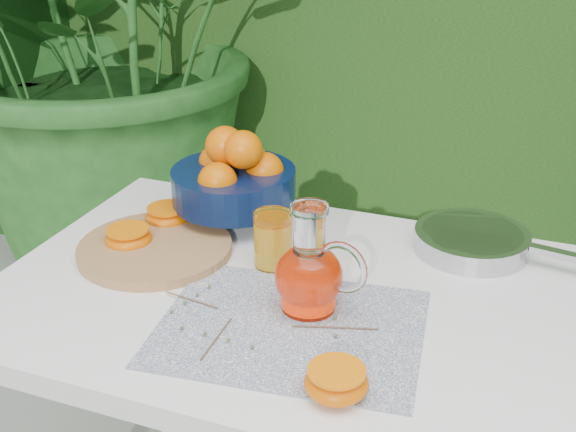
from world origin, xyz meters
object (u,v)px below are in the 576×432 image
at_px(cutting_board, 155,248).
at_px(fruit_bowl, 235,178).
at_px(saute_pan, 473,240).
at_px(juice_pitcher, 310,274).
at_px(white_table, 284,327).

height_order(cutting_board, fruit_bowl, fruit_bowl).
xyz_separation_m(fruit_bowl, saute_pan, (0.48, 0.03, -0.07)).
xyz_separation_m(fruit_bowl, juice_pitcher, (0.26, -0.28, -0.02)).
bearing_deg(cutting_board, saute_pan, 21.58).
bearing_deg(juice_pitcher, fruit_bowl, 133.18).
xyz_separation_m(white_table, saute_pan, (0.29, 0.26, 0.10)).
xyz_separation_m(white_table, cutting_board, (-0.27, 0.03, 0.09)).
bearing_deg(saute_pan, juice_pitcher, -126.14).
bearing_deg(fruit_bowl, cutting_board, -112.81).
bearing_deg(cutting_board, white_table, -7.09).
bearing_deg(white_table, cutting_board, 172.91).
xyz_separation_m(cutting_board, juice_pitcher, (0.34, -0.08, 0.06)).
xyz_separation_m(white_table, fruit_bowl, (-0.19, 0.23, 0.17)).
relative_size(cutting_board, juice_pitcher, 1.57).
distance_m(cutting_board, saute_pan, 0.60).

